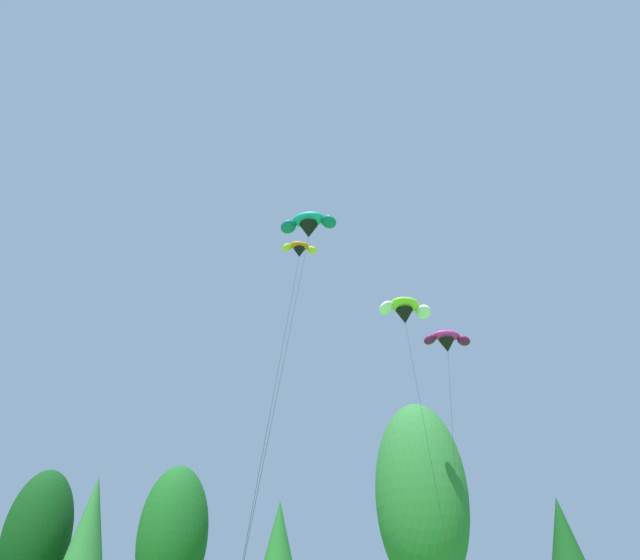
% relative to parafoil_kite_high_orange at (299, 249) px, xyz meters
% --- Properties ---
extents(treeline_tree_a, '(5.75, 5.75, 14.61)m').
position_rel_parafoil_kite_high_orange_xyz_m(treeline_tree_a, '(-29.82, 10.52, -16.15)').
color(treeline_tree_a, '#472D19').
rests_on(treeline_tree_a, ground_plane).
extents(treeline_tree_b, '(4.61, 4.61, 13.69)m').
position_rel_parafoil_kite_high_orange_xyz_m(treeline_tree_b, '(-24.52, 10.99, -16.42)').
color(treeline_tree_b, '#472D19').
rests_on(treeline_tree_b, ground_plane).
extents(treeline_tree_c, '(5.46, 5.46, 13.57)m').
position_rel_parafoil_kite_high_orange_xyz_m(treeline_tree_c, '(-15.22, 10.20, -16.78)').
color(treeline_tree_c, '#472D19').
rests_on(treeline_tree_c, ground_plane).
extents(treeline_tree_d, '(3.91, 3.91, 10.50)m').
position_rel_parafoil_kite_high_orange_xyz_m(treeline_tree_d, '(-6.67, 11.69, -18.42)').
color(treeline_tree_d, '#472D19').
rests_on(treeline_tree_d, ground_plane).
extents(treeline_tree_e, '(5.96, 5.96, 15.42)m').
position_rel_parafoil_kite_high_orange_xyz_m(treeline_tree_e, '(5.36, 8.02, -15.66)').
color(treeline_tree_e, '#472D19').
rests_on(treeline_tree_e, ground_plane).
extents(treeline_tree_f, '(3.70, 3.70, 9.55)m').
position_rel_parafoil_kite_high_orange_xyz_m(treeline_tree_f, '(13.33, 13.01, -19.02)').
color(treeline_tree_f, '#472D19').
rests_on(treeline_tree_f, ground_plane).
extents(parafoil_kite_high_orange, '(8.45, 19.51, 24.02)m').
position_rel_parafoil_kite_high_orange_xyz_m(parafoil_kite_high_orange, '(0.00, 0.00, 0.00)').
color(parafoil_kite_high_orange, orange).
extents(parafoil_kite_mid_lime_white, '(4.84, 11.06, 17.40)m').
position_rel_parafoil_kite_high_orange_xyz_m(parafoil_kite_mid_lime_white, '(7.38, -0.79, -6.80)').
color(parafoil_kite_mid_lime_white, '#93D633').
extents(parafoil_kite_far_teal, '(6.19, 14.53, 22.34)m').
position_rel_parafoil_kite_high_orange_xyz_m(parafoil_kite_far_teal, '(2.81, -4.78, -1.93)').
color(parafoil_kite_far_teal, teal).
extents(parafoil_kite_low_magenta, '(3.22, 15.12, 16.95)m').
position_rel_parafoil_kite_high_orange_xyz_m(parafoil_kite_low_magenta, '(8.92, 3.57, -7.19)').
color(parafoil_kite_low_magenta, '#D12893').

